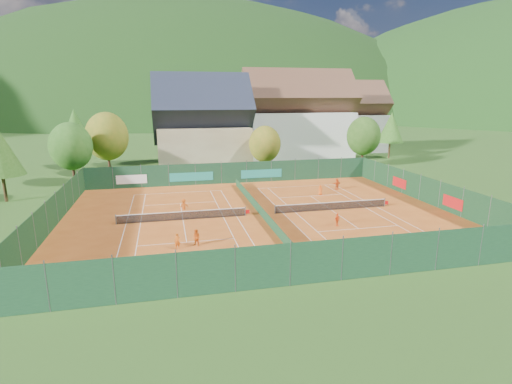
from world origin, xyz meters
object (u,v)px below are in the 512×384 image
at_px(player_left_mid, 197,238).
at_px(player_right_far_b, 337,184).
at_px(hotel_block_a, 297,121).
at_px(player_right_near, 337,220).
at_px(chalet, 202,129).
at_px(player_left_near, 177,241).
at_px(player_right_far_a, 320,190).
at_px(hotel_block_b, 346,121).
at_px(ball_hopper, 418,243).
at_px(player_left_far, 184,206).

bearing_deg(player_left_mid, player_right_far_b, 76.54).
relative_size(hotel_block_a, player_right_near, 16.75).
height_order(chalet, player_left_near, chalet).
distance_m(player_left_near, player_right_near, 15.35).
xyz_separation_m(hotel_block_a, player_right_near, (-9.67, -41.19, -6.74)).
height_order(player_left_mid, player_right_far_a, player_left_mid).
height_order(hotel_block_a, player_right_far_b, hotel_block_a).
bearing_deg(player_right_far_b, hotel_block_b, -133.59).
bearing_deg(player_left_mid, player_right_near, 46.33).
xyz_separation_m(player_right_near, player_right_far_b, (6.30, 14.19, 0.10)).
relative_size(player_left_near, player_left_mid, 0.92).
bearing_deg(player_left_near, ball_hopper, -16.76).
height_order(player_right_near, player_right_far_b, player_right_far_b).
relative_size(player_left_near, player_left_far, 0.89).
xyz_separation_m(ball_hopper, player_right_near, (-4.01, 6.95, 0.09)).
bearing_deg(player_right_near, hotel_block_b, 32.96).
relative_size(hotel_block_b, ball_hopper, 21.60).
relative_size(ball_hopper, player_right_far_a, 0.62).
distance_m(hotel_block_a, ball_hopper, 48.95).
distance_m(player_left_near, player_left_mid, 1.61).
xyz_separation_m(hotel_block_a, player_left_far, (-23.75, -33.30, -6.63)).
height_order(hotel_block_b, player_left_near, hotel_block_b).
distance_m(hotel_block_b, player_right_far_b, 39.51).
xyz_separation_m(ball_hopper, player_right_far_a, (-0.97, 18.83, 0.09)).
bearing_deg(player_right_far_b, player_left_near, 20.83).
bearing_deg(player_right_near, player_right_far_a, 44.32).
relative_size(player_right_far_a, player_right_far_b, 0.87).
distance_m(player_left_near, player_right_far_b, 27.20).
relative_size(ball_hopper, player_right_near, 0.62).
distance_m(hotel_block_b, player_right_near, 54.91).
bearing_deg(player_left_far, ball_hopper, 128.43).
bearing_deg(chalet, player_right_far_b, -53.34).
bearing_deg(player_right_far_b, ball_hopper, 66.62).
height_order(hotel_block_b, player_right_far_a, hotel_block_b).
bearing_deg(player_right_far_b, player_right_near, 48.87).
bearing_deg(player_left_near, player_left_mid, 7.63).
height_order(chalet, player_right_far_b, chalet).
relative_size(hotel_block_b, player_left_far, 11.53).
xyz_separation_m(ball_hopper, player_left_near, (-19.14, 4.38, 0.11)).
bearing_deg(hotel_block_b, player_left_near, -126.86).
bearing_deg(player_left_mid, player_left_far, 129.93).
bearing_deg(hotel_block_b, player_right_near, -115.70).
relative_size(hotel_block_b, player_left_near, 13.02).
distance_m(chalet, player_right_far_b, 26.83).
height_order(player_left_mid, player_right_near, player_left_mid).
bearing_deg(player_right_near, player_left_far, 119.42).
bearing_deg(player_left_mid, player_right_far_a, 77.33).
relative_size(player_left_mid, player_right_far_b, 0.97).
height_order(hotel_block_a, player_left_near, hotel_block_a).
xyz_separation_m(hotel_block_b, ball_hopper, (-19.66, -56.14, -6.06)).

